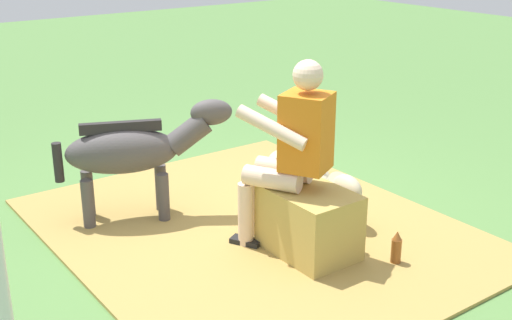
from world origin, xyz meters
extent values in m
plane|color=#568442|center=(0.00, 0.00, 0.00)|extent=(24.00, 24.00, 0.00)
cube|color=#AD8C47|center=(-0.18, -0.01, 0.01)|extent=(3.27, 2.69, 0.02)
cube|color=tan|center=(-0.71, -0.09, 0.24)|extent=(0.65, 0.45, 0.48)
cylinder|color=beige|center=(-0.53, 0.09, 0.55)|extent=(0.42, 0.31, 0.14)
cylinder|color=beige|center=(-0.36, 0.18, 0.24)|extent=(0.11, 0.11, 0.48)
cube|color=black|center=(-0.36, 0.18, 0.03)|extent=(0.24, 0.19, 0.06)
cylinder|color=beige|center=(-0.44, -0.09, 0.55)|extent=(0.42, 0.31, 0.14)
cylinder|color=beige|center=(-0.26, 0.01, 0.24)|extent=(0.11, 0.11, 0.48)
cube|color=black|center=(-0.26, 0.01, 0.03)|extent=(0.24, 0.19, 0.06)
cube|color=orange|center=(-0.66, -0.09, 0.88)|extent=(0.40, 0.39, 0.52)
cylinder|color=beige|center=(-0.58, 0.13, 0.93)|extent=(0.48, 0.32, 0.26)
cylinder|color=beige|center=(-0.43, -0.15, 0.93)|extent=(0.48, 0.32, 0.26)
sphere|color=beige|center=(-0.66, -0.09, 1.26)|extent=(0.20, 0.20, 0.20)
ellipsoid|color=#4C4747|center=(0.55, 0.67, 0.57)|extent=(0.62, 0.90, 0.34)
cylinder|color=#4C4747|center=(0.53, 0.38, 0.20)|extent=(0.09, 0.09, 0.40)
cylinder|color=#4C4747|center=(0.35, 0.46, 0.20)|extent=(0.09, 0.09, 0.40)
cylinder|color=#4C4747|center=(0.75, 0.89, 0.20)|extent=(0.09, 0.09, 0.40)
cylinder|color=#4C4747|center=(0.57, 0.97, 0.20)|extent=(0.09, 0.09, 0.40)
cylinder|color=#4C4747|center=(0.35, 0.21, 0.67)|extent=(0.31, 0.41, 0.33)
ellipsoid|color=#4C4747|center=(0.28, 0.05, 0.83)|extent=(0.27, 0.36, 0.20)
cube|color=#2A2727|center=(0.55, 0.67, 0.76)|extent=(0.29, 0.58, 0.08)
cylinder|color=#2A2727|center=(0.73, 1.11, 0.52)|extent=(0.07, 0.07, 0.30)
ellipsoid|color=beige|center=(0.18, -0.74, 0.18)|extent=(0.94, 0.55, 0.36)
cube|color=beige|center=(-0.35, -0.64, 0.05)|extent=(0.32, 0.29, 0.10)
cylinder|color=beige|center=(-0.37, -0.64, 0.24)|extent=(0.31, 0.23, 0.30)
ellipsoid|color=beige|center=(-0.55, -0.61, 0.32)|extent=(0.32, 0.21, 0.20)
cube|color=beige|center=(0.10, -0.73, 0.38)|extent=(0.45, 0.16, 0.08)
cylinder|color=brown|center=(-1.17, -0.47, 0.10)|extent=(0.07, 0.07, 0.19)
cone|color=brown|center=(-1.17, -0.47, 0.22)|extent=(0.06, 0.06, 0.06)
camera|label=1|loc=(-3.84, 2.64, 2.19)|focal=46.68mm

